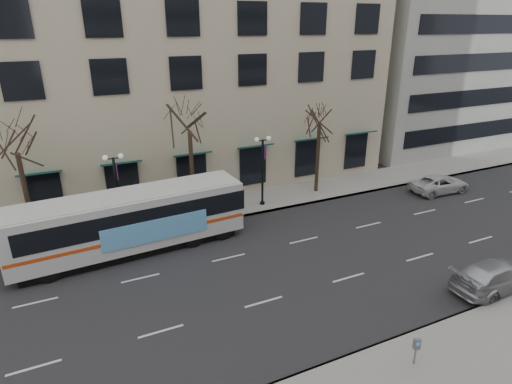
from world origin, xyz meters
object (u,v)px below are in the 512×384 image
tree_far_left (14,137)px  lamp_post_left (117,189)px  tree_far_right (320,112)px  lamp_post_right (263,168)px  city_bus (132,220)px  white_pickup (440,184)px  pay_station (417,346)px  tree_far_mid (189,117)px  silver_car (497,275)px

tree_far_left → lamp_post_left: 6.29m
tree_far_left → tree_far_right: size_ratio=1.03×
lamp_post_right → city_bus: size_ratio=0.39×
white_pickup → pay_station: size_ratio=4.15×
tree_far_left → tree_far_right: 20.00m
tree_far_mid → silver_car: size_ratio=1.66×
tree_far_mid → lamp_post_right: bearing=-6.8°
tree_far_mid → white_pickup: (18.94, -4.00, -6.23)m
tree_far_left → lamp_post_left: (5.01, -0.60, -3.75)m
lamp_post_right → white_pickup: bearing=-13.7°
tree_far_mid → tree_far_right: bearing=-0.0°
city_bus → silver_car: (15.81, -11.70, -1.22)m
tree_far_left → white_pickup: tree_far_left is taller
pay_station → lamp_post_left: bearing=137.3°
tree_far_right → lamp_post_left: tree_far_right is taller
tree_far_mid → lamp_post_right: size_ratio=1.64×
lamp_post_right → white_pickup: (13.94, -3.40, -2.27)m
tree_far_left → silver_car: size_ratio=1.62×
tree_far_right → pay_station: 19.27m
tree_far_right → lamp_post_right: (-4.99, -0.60, -3.48)m
lamp_post_right → white_pickup: lamp_post_right is taller
silver_car → pay_station: silver_car is taller
lamp_post_left → white_pickup: 24.28m
lamp_post_left → silver_car: (16.11, -14.40, -2.20)m
silver_car → pay_station: size_ratio=4.39×
tree_far_mid → tree_far_right: (10.00, -0.00, -0.48)m
silver_car → pay_station: 7.95m
tree_far_right → white_pickup: 11.36m
tree_far_right → pay_station: tree_far_right is taller
tree_far_right → silver_car: bearing=-85.8°
pay_station → silver_car: bearing=37.3°
silver_car → lamp_post_right: bearing=22.4°
lamp_post_right → pay_station: (-1.50, -16.71, -1.94)m
city_bus → silver_car: 19.71m
tree_far_mid → city_bus: tree_far_mid is taller
tree_far_left → pay_station: (13.51, -17.31, -5.70)m
tree_far_left → pay_station: 22.68m
lamp_post_left → tree_far_mid: bearing=6.9°
lamp_post_left → lamp_post_right: (10.00, 0.00, 0.00)m
white_pickup → tree_far_left: bearing=84.7°
city_bus → lamp_post_right: bearing=12.0°
lamp_post_right → tree_far_right: bearing=6.9°
lamp_post_left → lamp_post_right: same height
tree_far_right → city_bus: (-14.70, -3.30, -4.46)m
city_bus → white_pickup: 23.68m
tree_far_right → lamp_post_right: size_ratio=1.55×
white_pickup → silver_car: bearing=147.1°
lamp_post_right → silver_car: lamp_post_right is taller
tree_far_mid → lamp_post_left: size_ratio=1.64×
silver_car → white_pickup: size_ratio=1.06×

